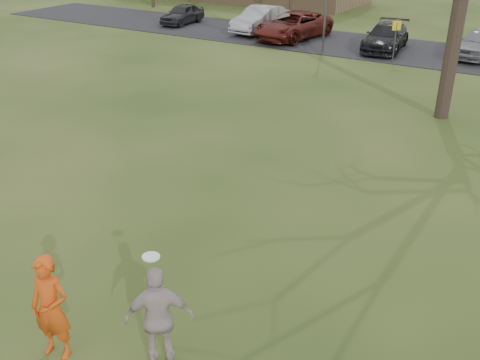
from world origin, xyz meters
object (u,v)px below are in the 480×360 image
car_2 (293,25)px  car_0 (182,14)px  catching_play (159,318)px  player_defender (51,308)px  car_1 (260,19)px  car_3 (386,37)px

car_2 → car_0: bearing=-174.4°
car_2 → catching_play: catching_play is taller
player_defender → car_1: bearing=99.4°
car_0 → catching_play: bearing=-57.0°
car_1 → catching_play: (12.52, -25.43, 0.20)m
player_defender → car_2: (-8.12, 25.36, -0.15)m
player_defender → car_2: size_ratio=0.35×
car_1 → car_2: 2.78m
car_1 → player_defender: bearing=-65.0°
car_2 → car_1: bearing=173.3°
car_1 → car_3: size_ratio=1.00×
player_defender → car_0: 30.78m
player_defender → car_3: (-2.49, 25.30, -0.23)m
catching_play → player_defender: bearing=-158.4°
car_1 → car_3: car_1 is taller
car_3 → catching_play: bearing=-86.9°
car_1 → catching_play: size_ratio=2.25×
player_defender → car_1: size_ratio=0.40×
car_0 → car_1: 5.90m
car_0 → catching_play: (18.41, -25.19, 0.34)m
car_3 → car_1: bearing=167.8°
player_defender → catching_play: size_ratio=0.91×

